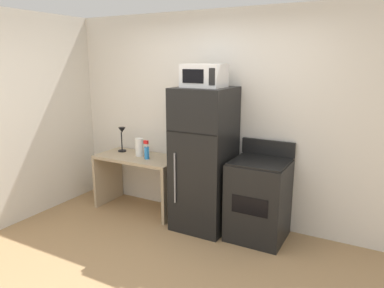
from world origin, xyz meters
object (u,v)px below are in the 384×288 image
object	(u,v)px
desk_lamp	(122,135)
microwave	(204,76)
spray_bottle	(147,152)
oven_range	(259,199)
paper_towel_roll	(139,147)
desk	(139,172)
refrigerator	(204,159)

from	to	relation	value
desk_lamp	microwave	world-z (taller)	microwave
spray_bottle	oven_range	bearing A→B (deg)	1.77
spray_bottle	paper_towel_roll	distance (m)	0.19
desk_lamp	spray_bottle	distance (m)	0.55
spray_bottle	microwave	distance (m)	1.29
paper_towel_roll	oven_range	world-z (taller)	oven_range
paper_towel_roll	oven_range	xyz separation A→B (m)	(1.69, -0.03, -0.40)
desk	paper_towel_roll	xyz separation A→B (m)	(-0.00, 0.03, 0.35)
desk	oven_range	distance (m)	1.69
refrigerator	microwave	bearing A→B (deg)	-89.69
desk_lamp	spray_bottle	world-z (taller)	desk_lamp
paper_towel_roll	refrigerator	size ratio (longest dim) A/B	0.14
paper_towel_roll	microwave	xyz separation A→B (m)	(1.01, -0.09, 0.97)
microwave	desk	bearing A→B (deg)	176.49
microwave	oven_range	world-z (taller)	microwave
microwave	oven_range	size ratio (longest dim) A/B	0.42
paper_towel_roll	refrigerator	distance (m)	1.01
desk	oven_range	world-z (taller)	oven_range
desk_lamp	refrigerator	size ratio (longest dim) A/B	0.21
paper_towel_roll	microwave	bearing A→B (deg)	-4.97
oven_range	refrigerator	bearing A→B (deg)	-177.32
microwave	paper_towel_roll	bearing A→B (deg)	175.03
desk_lamp	spray_bottle	size ratio (longest dim) A/B	1.42
spray_bottle	refrigerator	bearing A→B (deg)	1.02
spray_bottle	microwave	bearing A→B (deg)	-0.44
desk	refrigerator	distance (m)	1.06
spray_bottle	paper_towel_roll	bearing A→B (deg)	155.27
paper_towel_roll	desk	bearing A→B (deg)	-87.04
oven_range	desk_lamp	bearing A→B (deg)	177.44
desk	microwave	xyz separation A→B (m)	(1.00, -0.06, 1.31)
refrigerator	oven_range	distance (m)	0.78
microwave	oven_range	distance (m)	1.53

